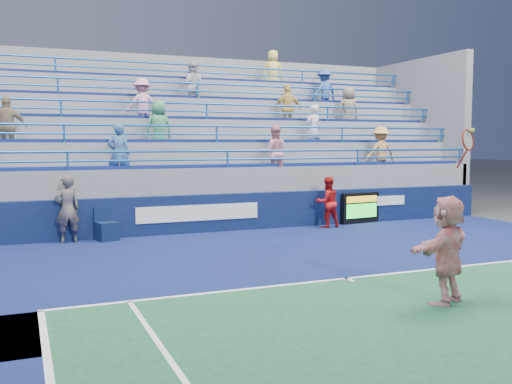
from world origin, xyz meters
name	(u,v)px	position (x,y,z in m)	size (l,w,h in m)	color
ground	(347,280)	(0.00, 0.00, 0.00)	(120.00, 120.00, 0.00)	#333538
sponsor_wall	(230,212)	(0.00, 6.50, 0.55)	(18.00, 0.32, 1.10)	#0B163C
bleacher_stand	(194,172)	(0.00, 10.27, 1.55)	(18.00, 5.60, 6.13)	slate
serve_speed_board	(360,208)	(4.37, 6.32, 0.50)	(1.44, 0.34, 0.99)	black
judge_chair	(107,230)	(-3.61, 6.12, 0.29)	(0.62, 0.63, 0.90)	#0B1938
tennis_player	(447,249)	(0.63, -2.01, 0.89)	(1.70, 1.16, 2.83)	white
line_judge	(67,209)	(-4.58, 6.16, 0.89)	(0.65, 0.42, 1.77)	#151D3A
ball_girl	(327,202)	(2.96, 5.94, 0.78)	(0.76, 0.59, 1.56)	#B01414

